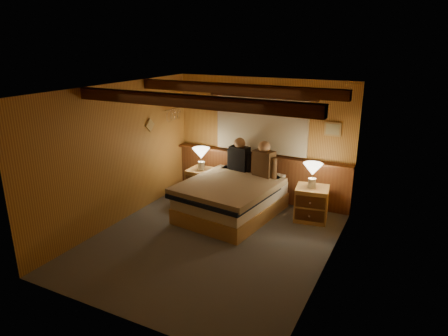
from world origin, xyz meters
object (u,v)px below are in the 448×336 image
Objects in this scene: person_right at (264,162)px; person_left at (240,157)px; bed at (231,198)px; nightstand_left at (202,184)px; nightstand_right at (311,204)px; lamp_right at (313,171)px; duffel_bag at (184,201)px; lamp_left at (201,155)px.

person_left is at bearing -177.00° from person_right.
person_left is at bearing 110.45° from bed.
nightstand_left is 0.96× the size of nightstand_right.
lamp_right is 1.51m from person_left.
duffel_bag is at bearing -167.59° from bed.
lamp_right reaches higher than duffel_bag.
nightstand_right reaches higher than nightstand_left.
person_right is (-0.96, 0.11, 0.62)m from nightstand_right.
lamp_left is (-2.24, -0.00, 0.61)m from nightstand_right.
lamp_left reaches higher than bed.
lamp_right is at bearing 25.75° from bed.
nightstand_right is at bearing 0.07° from lamp_left.
lamp_left is at bearing -155.52° from person_left.
bed is 1.02m from nightstand_left.
lamp_right reaches higher than nightstand_right.
bed is 3.29× the size of nightstand_right.
duffel_bag is at bearing -97.50° from nightstand_left.
nightstand_right reaches higher than duffel_bag.
duffel_bag is at bearing -97.05° from lamp_left.
nightstand_right is 1.43× the size of lamp_right.
person_left is at bearing 170.83° from lamp_right.
nightstand_right is 1.31× the size of duffel_bag.
nightstand_left is 0.61m from duffel_bag.
person_right is at bearing 3.43° from nightstand_left.
person_right reaches higher than person_left.
nightstand_left is at bearing -161.41° from person_right.
duffel_bag is (-0.07, -0.56, -0.78)m from lamp_left.
nightstand_right is 1.15m from person_right.
duffel_bag is at bearing -128.21° from person_left.
person_left reaches higher than lamp_right.
duffel_bag is at bearing -138.79° from person_right.
lamp_left is at bearing -160.26° from person_right.
nightstand_right is 2.32m from lamp_left.
lamp_right is at bearing 19.96° from duffel_bag.
nightstand_left is 1.42m from person_right.
lamp_left is 0.76m from person_left.
person_right is (0.55, -0.11, 0.01)m from person_left.
person_left is (0.73, 0.23, -0.00)m from lamp_left.
person_left is (-1.50, 0.24, -0.01)m from lamp_right.
nightstand_left is at bearing 89.60° from duffel_bag.
duffel_bag is (-0.79, -0.78, -0.77)m from person_left.
bed reaches higher than duffel_bag.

